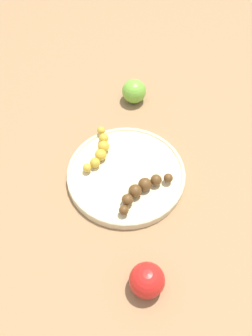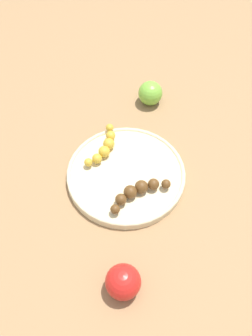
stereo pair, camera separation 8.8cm
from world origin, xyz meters
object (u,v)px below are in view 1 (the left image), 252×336
Objects in this scene: fruit_bowl at (126,174)px; apple_green at (134,91)px; banana_spotted at (100,150)px; banana_overripe at (142,189)px; apple_red at (147,280)px.

fruit_bowl is 4.26× the size of apple_green.
banana_spotted is 2.13× the size of apple_green.
apple_green is at bearing -36.12° from banana_overripe.
apple_green reaches higher than banana_spotted.
banana_overripe is 1.86× the size of apple_green.
apple_red reaches higher than apple_green.
fruit_bowl is at bearing 101.16° from apple_red.
banana_spotted is (-0.07, 0.05, 0.02)m from fruit_bowl.
banana_spotted is 0.23m from apple_green.
apple_red reaches higher than banana_spotted.
banana_overripe reaches higher than banana_spotted.
apple_green reaches higher than banana_overripe.
apple_red is at bearing -58.71° from banana_spotted.
apple_green is at bearing 87.66° from fruit_bowl.
fruit_bowl is at bearing -92.34° from apple_green.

